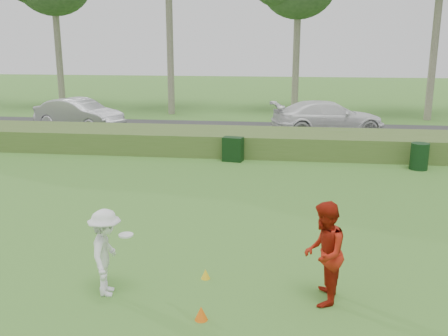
# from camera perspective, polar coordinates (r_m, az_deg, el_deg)

# --- Properties ---
(ground) EXTENTS (120.00, 120.00, 0.00)m
(ground) POSITION_cam_1_polar(r_m,az_deg,el_deg) (10.21, -3.04, -12.65)
(ground) COLOR #397627
(ground) RESTS_ON ground
(reed_strip) EXTENTS (80.00, 3.00, 0.90)m
(reed_strip) POSITION_cam_1_polar(r_m,az_deg,el_deg) (21.42, 2.83, 3.02)
(reed_strip) COLOR #446327
(reed_strip) RESTS_ON ground
(park_road) EXTENTS (80.00, 6.00, 0.06)m
(park_road) POSITION_cam_1_polar(r_m,az_deg,el_deg) (26.40, 3.73, 4.22)
(park_road) COLOR #2D2D2D
(park_road) RESTS_ON ground
(player_white) EXTENTS (0.93, 1.16, 1.66)m
(player_white) POSITION_cam_1_polar(r_m,az_deg,el_deg) (9.60, -13.33, -9.38)
(player_white) COLOR white
(player_white) RESTS_ON ground
(player_red) EXTENTS (0.84, 1.02, 1.90)m
(player_red) POSITION_cam_1_polar(r_m,az_deg,el_deg) (9.19, 11.35, -9.55)
(player_red) COLOR #A61D0E
(player_red) RESTS_ON ground
(cone_orange) EXTENTS (0.23, 0.23, 0.25)m
(cone_orange) POSITION_cam_1_polar(r_m,az_deg,el_deg) (8.86, -2.63, -16.24)
(cone_orange) COLOR #FF650D
(cone_orange) RESTS_ON ground
(cone_yellow) EXTENTS (0.18, 0.18, 0.20)m
(cone_yellow) POSITION_cam_1_polar(r_m,az_deg,el_deg) (10.21, -2.13, -12.00)
(cone_yellow) COLOR yellow
(cone_yellow) RESTS_ON ground
(utility_cabinet) EXTENTS (0.85, 0.62, 0.96)m
(utility_cabinet) POSITION_cam_1_polar(r_m,az_deg,el_deg) (19.75, 1.03, 2.17)
(utility_cabinet) COLOR black
(utility_cabinet) RESTS_ON ground
(trash_bin) EXTENTS (0.73, 0.73, 0.99)m
(trash_bin) POSITION_cam_1_polar(r_m,az_deg,el_deg) (19.82, 21.42, 1.25)
(trash_bin) COLOR black
(trash_bin) RESTS_ON ground
(car_mid) EXTENTS (5.26, 3.29, 1.63)m
(car_mid) POSITION_cam_1_polar(r_m,az_deg,el_deg) (27.70, -16.25, 5.93)
(car_mid) COLOR silver
(car_mid) RESTS_ON park_road
(car_right) EXTENTS (6.08, 3.59, 1.65)m
(car_right) POSITION_cam_1_polar(r_m,az_deg,el_deg) (25.91, 11.80, 5.68)
(car_right) COLOR white
(car_right) RESTS_ON park_road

